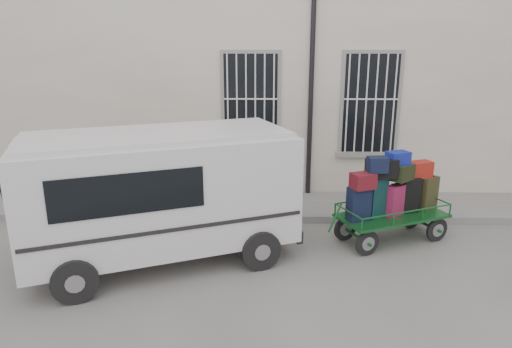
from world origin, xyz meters
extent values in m
plane|color=slate|center=(0.00, 0.00, 0.00)|extent=(80.00, 80.00, 0.00)
cube|color=beige|center=(0.00, 5.50, 3.00)|extent=(24.00, 5.00, 6.00)
cylinder|color=black|center=(0.95, 2.92, 2.80)|extent=(0.11, 0.11, 5.60)
cube|color=black|center=(-0.40, 2.98, 2.25)|extent=(1.20, 0.08, 2.20)
cube|color=gray|center=(-0.40, 2.96, 1.09)|extent=(1.45, 0.22, 0.12)
cube|color=black|center=(2.30, 2.98, 2.25)|extent=(1.20, 0.08, 2.20)
cube|color=gray|center=(2.30, 2.96, 1.09)|extent=(1.45, 0.22, 0.12)
cube|color=slate|center=(0.00, 2.20, 0.07)|extent=(24.00, 1.70, 0.15)
cylinder|color=black|center=(1.70, -0.09, 0.23)|extent=(0.44, 0.23, 0.46)
cylinder|color=gray|center=(1.70, -0.09, 0.23)|extent=(0.26, 0.18, 0.25)
cylinder|color=black|center=(1.43, 0.54, 0.23)|extent=(0.44, 0.23, 0.46)
cylinder|color=gray|center=(1.43, 0.54, 0.23)|extent=(0.26, 0.18, 0.25)
cylinder|color=black|center=(3.13, 0.52, 0.23)|extent=(0.44, 0.23, 0.46)
cylinder|color=gray|center=(3.13, 0.52, 0.23)|extent=(0.26, 0.18, 0.25)
cylinder|color=black|center=(2.85, 1.16, 0.23)|extent=(0.44, 0.23, 0.46)
cylinder|color=gray|center=(2.85, 1.16, 0.23)|extent=(0.26, 0.18, 0.25)
cube|color=#145822|center=(2.28, 0.53, 0.50)|extent=(2.20, 1.64, 0.05)
cylinder|color=#145822|center=(1.15, 0.04, 0.64)|extent=(0.26, 0.14, 0.51)
cube|color=black|center=(1.59, 0.25, 0.83)|extent=(0.45, 0.36, 0.60)
cube|color=black|center=(1.59, 0.25, 1.14)|extent=(0.19, 0.17, 0.03)
cube|color=#0B2928|center=(1.93, 0.43, 0.89)|extent=(0.43, 0.38, 0.74)
cube|color=black|center=(1.93, 0.43, 1.28)|extent=(0.18, 0.17, 0.03)
cube|color=maroon|center=(2.29, 0.48, 0.81)|extent=(0.40, 0.38, 0.58)
cube|color=black|center=(2.29, 0.48, 1.11)|extent=(0.17, 0.14, 0.03)
cube|color=black|center=(2.61, 0.69, 0.85)|extent=(0.40, 0.31, 0.66)
cube|color=black|center=(2.61, 0.69, 1.20)|extent=(0.17, 0.15, 0.03)
cube|color=#313319|center=(3.01, 0.88, 0.84)|extent=(0.44, 0.41, 0.62)
cube|color=black|center=(3.01, 0.88, 1.16)|extent=(0.19, 0.17, 0.03)
cube|color=#531017|center=(1.63, 0.21, 1.26)|extent=(0.47, 0.41, 0.27)
cube|color=black|center=(1.99, 0.41, 1.43)|extent=(0.58, 0.39, 0.34)
cube|color=black|center=(2.39, 0.57, 1.33)|extent=(0.53, 0.52, 0.29)
cube|color=maroon|center=(2.81, 0.85, 1.30)|extent=(0.50, 0.39, 0.30)
cube|color=black|center=(1.88, 0.31, 1.53)|extent=(0.36, 0.29, 0.27)
cube|color=#162699|center=(2.30, 0.56, 1.59)|extent=(0.46, 0.39, 0.23)
cube|color=white|center=(-1.79, -0.30, 1.24)|extent=(4.65, 3.30, 1.75)
cube|color=white|center=(-1.79, -0.30, 2.16)|extent=(4.42, 3.09, 0.10)
cube|color=black|center=(-3.75, -1.09, 1.58)|extent=(0.76, 1.55, 0.73)
cube|color=black|center=(-1.98, -1.38, 1.53)|extent=(2.00, 0.83, 0.60)
cube|color=black|center=(0.20, 0.50, 1.53)|extent=(0.54, 1.28, 0.53)
cube|color=black|center=(0.20, 0.49, 0.42)|extent=(0.76, 1.70, 0.21)
cube|color=white|center=(0.23, 0.51, 0.64)|extent=(0.18, 0.39, 0.12)
cylinder|color=black|center=(-2.76, -1.65, 0.33)|extent=(0.69, 0.44, 0.66)
cylinder|color=black|center=(-3.43, 0.01, 0.33)|extent=(0.69, 0.44, 0.66)
cylinder|color=black|center=(-0.15, -0.61, 0.33)|extent=(0.69, 0.44, 0.66)
cylinder|color=black|center=(-0.81, 1.05, 0.33)|extent=(0.69, 0.44, 0.66)
camera|label=1|loc=(-0.09, -7.39, 3.55)|focal=32.00mm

